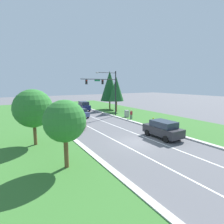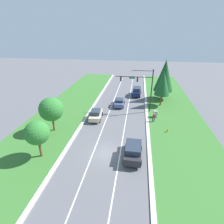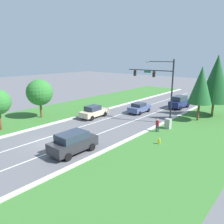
{
  "view_description": "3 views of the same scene",
  "coord_description": "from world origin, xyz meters",
  "px_view_note": "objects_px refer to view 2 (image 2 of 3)",
  "views": [
    {
      "loc": [
        -11.61,
        -14.01,
        6.17
      ],
      "look_at": [
        1.69,
        8.11,
        1.99
      ],
      "focal_mm": 28.0,
      "sensor_mm": 36.0,
      "label": 1
    },
    {
      "loc": [
        3.53,
        -18.52,
        14.84
      ],
      "look_at": [
        -0.75,
        9.73,
        1.53
      ],
      "focal_mm": 28.0,
      "sensor_mm": 36.0,
      "label": 2
    },
    {
      "loc": [
        18.65,
        -12.47,
        8.85
      ],
      "look_at": [
        0.77,
        8.55,
        1.79
      ],
      "focal_mm": 35.0,
      "sensor_mm": 36.0,
      "label": 3
    }
  ],
  "objects_px": {
    "charcoal_suv": "(133,151)",
    "oak_near_left_tree": "(51,109)",
    "navy_suv": "(137,91)",
    "utility_cabinet": "(155,114)",
    "champagne_sedan": "(96,114)",
    "conifer_near_right_tree": "(163,83)",
    "pedestrian": "(154,117)",
    "slate_blue_sedan": "(119,102)",
    "fire_hydrant": "(168,130)",
    "oak_far_left_tree": "(37,133)",
    "conifer_far_right_tree": "(165,76)",
    "traffic_signal_mast": "(142,84)"
  },
  "relations": [
    {
      "from": "navy_suv",
      "to": "fire_hydrant",
      "type": "distance_m",
      "value": 17.85
    },
    {
      "from": "champagne_sedan",
      "to": "conifer_near_right_tree",
      "type": "height_order",
      "value": "conifer_near_right_tree"
    },
    {
      "from": "oak_near_left_tree",
      "to": "pedestrian",
      "type": "bearing_deg",
      "value": 18.53
    },
    {
      "from": "charcoal_suv",
      "to": "pedestrian",
      "type": "xyz_separation_m",
      "value": [
        3.23,
        10.23,
        -0.1
      ]
    },
    {
      "from": "slate_blue_sedan",
      "to": "fire_hydrant",
      "type": "distance_m",
      "value": 13.24
    },
    {
      "from": "navy_suv",
      "to": "conifer_near_right_tree",
      "type": "height_order",
      "value": "conifer_near_right_tree"
    },
    {
      "from": "navy_suv",
      "to": "oak_near_left_tree",
      "type": "relative_size",
      "value": 0.82
    },
    {
      "from": "champagne_sedan",
      "to": "conifer_far_right_tree",
      "type": "relative_size",
      "value": 0.52
    },
    {
      "from": "conifer_far_right_tree",
      "to": "oak_far_left_tree",
      "type": "height_order",
      "value": "conifer_far_right_tree"
    },
    {
      "from": "champagne_sedan",
      "to": "conifer_far_right_tree",
      "type": "distance_m",
      "value": 18.67
    },
    {
      "from": "champagne_sedan",
      "to": "oak_near_left_tree",
      "type": "relative_size",
      "value": 0.84
    },
    {
      "from": "charcoal_suv",
      "to": "utility_cabinet",
      "type": "relative_size",
      "value": 3.47
    },
    {
      "from": "traffic_signal_mast",
      "to": "utility_cabinet",
      "type": "distance_m",
      "value": 6.2
    },
    {
      "from": "traffic_signal_mast",
      "to": "conifer_near_right_tree",
      "type": "relative_size",
      "value": 1.12
    },
    {
      "from": "slate_blue_sedan",
      "to": "conifer_far_right_tree",
      "type": "distance_m",
      "value": 12.1
    },
    {
      "from": "charcoal_suv",
      "to": "oak_near_left_tree",
      "type": "relative_size",
      "value": 0.82
    },
    {
      "from": "conifer_near_right_tree",
      "to": "pedestrian",
      "type": "bearing_deg",
      "value": -103.95
    },
    {
      "from": "slate_blue_sedan",
      "to": "conifer_far_right_tree",
      "type": "relative_size",
      "value": 0.47
    },
    {
      "from": "traffic_signal_mast",
      "to": "pedestrian",
      "type": "relative_size",
      "value": 5.04
    },
    {
      "from": "slate_blue_sedan",
      "to": "oak_far_left_tree",
      "type": "xyz_separation_m",
      "value": [
        -8.08,
        -18.35,
        2.72
      ]
    },
    {
      "from": "conifer_near_right_tree",
      "to": "traffic_signal_mast",
      "type": "bearing_deg",
      "value": -140.59
    },
    {
      "from": "slate_blue_sedan",
      "to": "charcoal_suv",
      "type": "distance_m",
      "value": 17.14
    },
    {
      "from": "traffic_signal_mast",
      "to": "champagne_sedan",
      "type": "bearing_deg",
      "value": -149.96
    },
    {
      "from": "conifer_far_right_tree",
      "to": "oak_near_left_tree",
      "type": "bearing_deg",
      "value": -137.22
    },
    {
      "from": "oak_near_left_tree",
      "to": "slate_blue_sedan",
      "type": "bearing_deg",
      "value": 51.95
    },
    {
      "from": "fire_hydrant",
      "to": "conifer_far_right_tree",
      "type": "xyz_separation_m",
      "value": [
        0.66,
        15.35,
        5.31
      ]
    },
    {
      "from": "oak_near_left_tree",
      "to": "navy_suv",
      "type": "bearing_deg",
      "value": 56.06
    },
    {
      "from": "traffic_signal_mast",
      "to": "oak_far_left_tree",
      "type": "relative_size",
      "value": 1.67
    },
    {
      "from": "charcoal_suv",
      "to": "oak_near_left_tree",
      "type": "xyz_separation_m",
      "value": [
        -12.99,
        4.8,
        2.74
      ]
    },
    {
      "from": "conifer_near_right_tree",
      "to": "conifer_far_right_tree",
      "type": "bearing_deg",
      "value": 79.82
    },
    {
      "from": "pedestrian",
      "to": "conifer_near_right_tree",
      "type": "relative_size",
      "value": 0.22
    },
    {
      "from": "conifer_far_right_tree",
      "to": "oak_far_left_tree",
      "type": "distance_m",
      "value": 29.82
    },
    {
      "from": "champagne_sedan",
      "to": "utility_cabinet",
      "type": "relative_size",
      "value": 3.53
    },
    {
      "from": "slate_blue_sedan",
      "to": "oak_far_left_tree",
      "type": "relative_size",
      "value": 0.85
    },
    {
      "from": "traffic_signal_mast",
      "to": "slate_blue_sedan",
      "type": "xyz_separation_m",
      "value": [
        -4.46,
        2.14,
        -4.78
      ]
    },
    {
      "from": "utility_cabinet",
      "to": "fire_hydrant",
      "type": "bearing_deg",
      "value": -72.56
    },
    {
      "from": "champagne_sedan",
      "to": "fire_hydrant",
      "type": "bearing_deg",
      "value": -16.32
    },
    {
      "from": "navy_suv",
      "to": "utility_cabinet",
      "type": "xyz_separation_m",
      "value": [
        3.74,
        -11.84,
        -0.43
      ]
    },
    {
      "from": "oak_near_left_tree",
      "to": "conifer_far_right_tree",
      "type": "bearing_deg",
      "value": 42.78
    },
    {
      "from": "navy_suv",
      "to": "fire_hydrant",
      "type": "xyz_separation_m",
      "value": [
        5.37,
        -17.01,
        -0.76
      ]
    },
    {
      "from": "navy_suv",
      "to": "charcoal_suv",
      "type": "relative_size",
      "value": 1.0
    },
    {
      "from": "utility_cabinet",
      "to": "fire_hydrant",
      "type": "xyz_separation_m",
      "value": [
        1.62,
        -5.16,
        -0.33
      ]
    },
    {
      "from": "slate_blue_sedan",
      "to": "utility_cabinet",
      "type": "xyz_separation_m",
      "value": [
        7.3,
        -4.61,
        -0.15
      ]
    },
    {
      "from": "charcoal_suv",
      "to": "conifer_near_right_tree",
      "type": "bearing_deg",
      "value": 74.72
    },
    {
      "from": "utility_cabinet",
      "to": "conifer_far_right_tree",
      "type": "bearing_deg",
      "value": 77.34
    },
    {
      "from": "oak_near_left_tree",
      "to": "fire_hydrant",
      "type": "bearing_deg",
      "value": 6.8
    },
    {
      "from": "fire_hydrant",
      "to": "pedestrian",
      "type": "bearing_deg",
      "value": 122.23
    },
    {
      "from": "traffic_signal_mast",
      "to": "oak_far_left_tree",
      "type": "bearing_deg",
      "value": -127.72
    },
    {
      "from": "charcoal_suv",
      "to": "pedestrian",
      "type": "relative_size",
      "value": 2.76
    },
    {
      "from": "navy_suv",
      "to": "oak_far_left_tree",
      "type": "xyz_separation_m",
      "value": [
        -11.64,
        -25.59,
        2.44
      ]
    }
  ]
}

